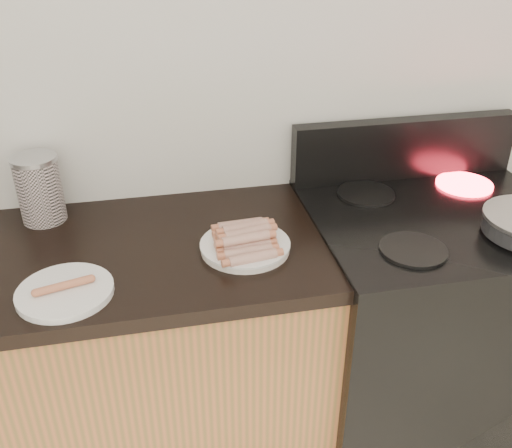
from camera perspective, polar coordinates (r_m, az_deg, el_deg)
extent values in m
cube|color=silver|center=(1.72, -9.74, 14.97)|extent=(4.00, 0.04, 2.60)
cube|color=black|center=(2.03, 16.00, -10.64)|extent=(0.76, 0.65, 0.90)
cube|color=black|center=(1.78, 18.00, 0.72)|extent=(0.76, 0.65, 0.01)
cube|color=black|center=(1.96, 14.63, 7.34)|extent=(0.76, 0.06, 0.20)
cylinder|color=black|center=(1.57, 15.45, -2.49)|extent=(0.18, 0.18, 0.01)
cylinder|color=black|center=(1.84, 10.95, 3.00)|extent=(0.18, 0.18, 0.01)
cylinder|color=#FF1E2D|center=(1.99, 20.11, 3.76)|extent=(0.18, 0.18, 0.01)
cylinder|color=white|center=(1.54, -1.09, -2.34)|extent=(0.32, 0.32, 0.02)
cylinder|color=silver|center=(1.44, -18.55, -6.45)|extent=(0.30, 0.30, 0.02)
cylinder|color=brown|center=(1.45, -0.45, -3.40)|extent=(0.13, 0.04, 0.03)
cylinder|color=brown|center=(1.48, -0.67, -2.79)|extent=(0.13, 0.04, 0.03)
cylinder|color=brown|center=(1.50, -0.89, -2.21)|extent=(0.13, 0.04, 0.03)
cylinder|color=brown|center=(1.53, -1.10, -1.65)|extent=(0.13, 0.04, 0.03)
cylinder|color=brown|center=(1.55, -1.30, -1.10)|extent=(0.13, 0.04, 0.03)
cylinder|color=brown|center=(1.58, -1.50, -0.57)|extent=(0.13, 0.04, 0.03)
cylinder|color=brown|center=(1.60, -1.69, -0.06)|extent=(0.13, 0.04, 0.03)
cylinder|color=brown|center=(1.49, -0.90, -1.45)|extent=(0.13, 0.04, 0.03)
cylinder|color=brown|center=(1.51, -1.11, -0.90)|extent=(0.13, 0.04, 0.03)
cylinder|color=brown|center=(1.54, -1.31, -0.36)|extent=(0.13, 0.04, 0.03)
cylinder|color=#D07648|center=(1.43, -18.67, -5.85)|extent=(0.13, 0.05, 0.02)
cylinder|color=white|center=(1.76, -20.80, 3.11)|extent=(0.13, 0.13, 0.19)
cylinder|color=silver|center=(1.72, -21.39, 6.09)|extent=(0.13, 0.13, 0.01)
cylinder|color=silver|center=(1.79, -20.33, 1.87)|extent=(0.09, 0.09, 0.09)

